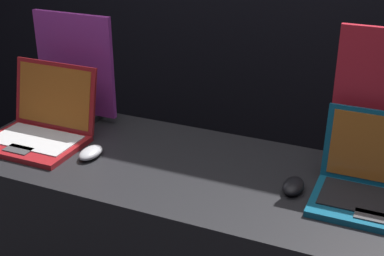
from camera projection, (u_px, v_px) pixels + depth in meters
The scene contains 5 objects.
laptop_front at pixel (42, 124), 2.02m from camera, with size 0.36×0.32×0.27m.
mouse_front at pixel (91, 153), 1.91m from camera, with size 0.07×0.11×0.03m.
promo_stand_front at pixel (76, 69), 2.16m from camera, with size 0.35×0.07×0.44m.
laptop_back at pixel (380, 184), 1.62m from camera, with size 0.38×0.28×0.26m.
mouse_back at pixel (293, 186), 1.69m from camera, with size 0.07×0.11×0.04m.
Camera 1 is at (0.65, -1.17, 1.74)m, focal length 50.00 mm.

